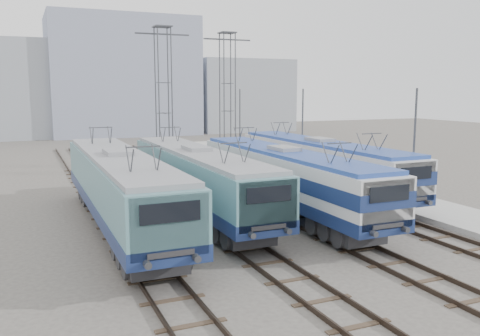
% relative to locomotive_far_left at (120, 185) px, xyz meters
% --- Properties ---
extents(ground, '(160.00, 160.00, 0.00)m').
position_rel_locomotive_far_left_xyz_m(ground, '(6.75, -5.15, -2.31)').
color(ground, '#514C47').
extents(platform, '(4.00, 70.00, 0.30)m').
position_rel_locomotive_far_left_xyz_m(platform, '(16.95, 2.85, -2.16)').
color(platform, '#9E9E99').
rests_on(platform, ground).
extents(locomotive_far_left, '(2.94, 18.60, 3.50)m').
position_rel_locomotive_far_left_xyz_m(locomotive_far_left, '(0.00, 0.00, 0.00)').
color(locomotive_far_left, navy).
rests_on(locomotive_far_left, ground).
extents(locomotive_center_left, '(2.82, 17.79, 3.35)m').
position_rel_locomotive_far_left_xyz_m(locomotive_center_left, '(4.50, 1.47, -0.09)').
color(locomotive_center_left, navy).
rests_on(locomotive_center_left, ground).
extents(locomotive_center_right, '(2.79, 17.67, 3.32)m').
position_rel_locomotive_far_left_xyz_m(locomotive_center_right, '(9.00, -0.22, -0.05)').
color(locomotive_center_right, navy).
rests_on(locomotive_center_right, ground).
extents(locomotive_far_right, '(2.81, 17.74, 3.34)m').
position_rel_locomotive_far_left_xyz_m(locomotive_far_right, '(13.50, 3.28, -0.04)').
color(locomotive_far_right, navy).
rests_on(locomotive_far_right, ground).
extents(catenary_tower_west, '(4.50, 1.20, 12.00)m').
position_rel_locomotive_far_left_xyz_m(catenary_tower_west, '(6.75, 16.85, 4.33)').
color(catenary_tower_west, '#3F4247').
rests_on(catenary_tower_west, ground).
extents(catenary_tower_east, '(4.50, 1.20, 12.00)m').
position_rel_locomotive_far_left_xyz_m(catenary_tower_east, '(13.25, 18.85, 4.33)').
color(catenary_tower_east, '#3F4247').
rests_on(catenary_tower_east, ground).
extents(mast_front, '(0.12, 0.12, 7.00)m').
position_rel_locomotive_far_left_xyz_m(mast_front, '(15.35, -3.15, 1.19)').
color(mast_front, '#3F4247').
rests_on(mast_front, ground).
extents(mast_mid, '(0.12, 0.12, 7.00)m').
position_rel_locomotive_far_left_xyz_m(mast_mid, '(15.35, 8.85, 1.19)').
color(mast_mid, '#3F4247').
rests_on(mast_mid, ground).
extents(mast_rear, '(0.12, 0.12, 7.00)m').
position_rel_locomotive_far_left_xyz_m(mast_rear, '(15.35, 20.85, 1.19)').
color(mast_rear, '#3F4247').
rests_on(mast_rear, ground).
extents(building_center, '(22.00, 14.00, 18.00)m').
position_rel_locomotive_far_left_xyz_m(building_center, '(10.75, 56.85, 6.69)').
color(building_center, '#8990A9').
rests_on(building_center, ground).
extents(building_east, '(16.00, 12.00, 12.00)m').
position_rel_locomotive_far_left_xyz_m(building_east, '(30.75, 56.85, 3.69)').
color(building_east, '#8F959F').
rests_on(building_east, ground).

